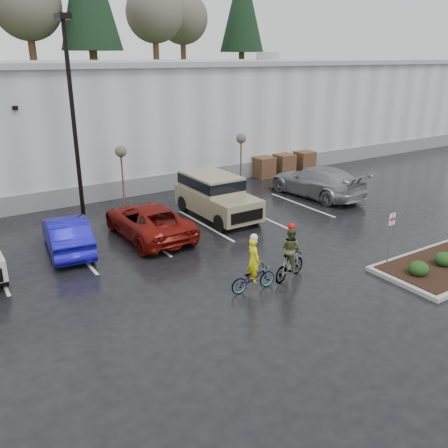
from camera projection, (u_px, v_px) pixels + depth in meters
ground at (314, 297)px, 15.67m from camera, size 120.00×120.00×0.00m
warehouse at (92, 117)px, 31.87m from camera, size 60.50×15.50×7.20m
wooded_ridge at (24, 101)px, 50.33m from camera, size 80.00×25.00×6.00m
lamppost at (71, 99)px, 21.24m from camera, size 0.50×1.00×9.22m
sapling_mid at (121, 155)px, 24.29m from camera, size 0.60×0.60×3.20m
sapling_east at (241, 141)px, 28.11m from camera, size 0.60×0.60×3.20m
pallet_stack_a at (264, 167)px, 30.87m from camera, size 1.20×1.20×1.35m
pallet_stack_b at (284, 164)px, 31.73m from camera, size 1.20×1.20×1.35m
pallet_stack_c at (304, 161)px, 32.65m from camera, size 1.20×1.20×1.35m
shrub_a at (419, 268)px, 16.78m from camera, size 0.70×0.70×0.52m
shrub_b at (444, 259)px, 17.54m from camera, size 0.70×0.70×0.52m
fire_lane_sign at (390, 233)px, 17.29m from camera, size 0.30×0.05×2.20m
car_blue at (67, 234)px, 19.12m from camera, size 2.07×4.61×1.47m
car_red at (148, 220)px, 20.64m from camera, size 2.50×5.41×1.50m
suv_tan at (217, 197)px, 23.07m from camera, size 2.20×5.10×2.06m
car_far_silver at (316, 181)px, 26.63m from camera, size 2.99×6.10×1.71m
cyclist_hivis at (253, 273)px, 15.91m from camera, size 1.72×0.69×2.04m
cyclist_olive at (290, 259)px, 16.68m from camera, size 1.69×0.90×2.10m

